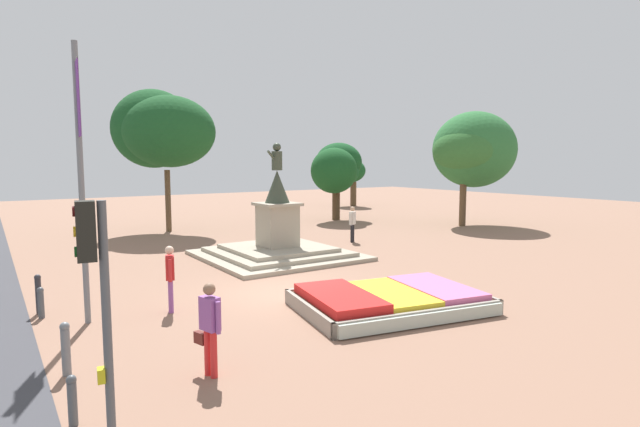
{
  "coord_description": "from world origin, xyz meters",
  "views": [
    {
      "loc": [
        -7.35,
        -12.79,
        3.96
      ],
      "look_at": [
        2.37,
        1.67,
        2.13
      ],
      "focal_mm": 28.0,
      "sensor_mm": 36.0,
      "label": 1
    }
  ],
  "objects_px": {
    "banner_pole": "(80,168)",
    "pedestrian_near_planter": "(170,274)",
    "statue_monument": "(278,240)",
    "pedestrian_crossing_plaza": "(352,221)",
    "kerb_bollard_mid_a": "(66,347)",
    "pedestrian_with_handbag": "(209,323)",
    "kerb_bollard_south": "(72,399)",
    "flower_planter": "(389,300)",
    "traffic_light_near_crossing": "(96,280)",
    "kerb_bollard_north": "(38,293)",
    "kerb_bollard_mid_b": "(41,302)"
  },
  "relations": [
    {
      "from": "statue_monument",
      "to": "kerb_bollard_south",
      "type": "bearing_deg",
      "value": -132.33
    },
    {
      "from": "statue_monument",
      "to": "kerb_bollard_north",
      "type": "distance_m",
      "value": 9.49
    },
    {
      "from": "pedestrian_near_planter",
      "to": "pedestrian_crossing_plaza",
      "type": "bearing_deg",
      "value": 30.28
    },
    {
      "from": "pedestrian_near_planter",
      "to": "kerb_bollard_north",
      "type": "distance_m",
      "value": 3.43
    },
    {
      "from": "statue_monument",
      "to": "pedestrian_crossing_plaza",
      "type": "bearing_deg",
      "value": 15.46
    },
    {
      "from": "flower_planter",
      "to": "kerb_bollard_north",
      "type": "distance_m",
      "value": 9.19
    },
    {
      "from": "banner_pole",
      "to": "pedestrian_with_handbag",
      "type": "xyz_separation_m",
      "value": [
        1.36,
        -4.58,
        -2.81
      ]
    },
    {
      "from": "traffic_light_near_crossing",
      "to": "banner_pole",
      "type": "relative_size",
      "value": 0.51
    },
    {
      "from": "pedestrian_crossing_plaza",
      "to": "kerb_bollard_north",
      "type": "distance_m",
      "value": 14.62
    },
    {
      "from": "kerb_bollard_mid_a",
      "to": "kerb_bollard_south",
      "type": "bearing_deg",
      "value": -94.66
    },
    {
      "from": "kerb_bollard_mid_a",
      "to": "statue_monument",
      "type": "bearing_deg",
      "value": 41.61
    },
    {
      "from": "banner_pole",
      "to": "kerb_bollard_mid_a",
      "type": "height_order",
      "value": "banner_pole"
    },
    {
      "from": "pedestrian_crossing_plaza",
      "to": "kerb_bollard_mid_b",
      "type": "height_order",
      "value": "pedestrian_crossing_plaza"
    },
    {
      "from": "banner_pole",
      "to": "kerb_bollard_south",
      "type": "relative_size",
      "value": 8.51
    },
    {
      "from": "pedestrian_crossing_plaza",
      "to": "statue_monument",
      "type": "bearing_deg",
      "value": -164.54
    },
    {
      "from": "kerb_bollard_mid_a",
      "to": "kerb_bollard_mid_b",
      "type": "bearing_deg",
      "value": 90.9
    },
    {
      "from": "statue_monument",
      "to": "traffic_light_near_crossing",
      "type": "height_order",
      "value": "statue_monument"
    },
    {
      "from": "statue_monument",
      "to": "pedestrian_crossing_plaza",
      "type": "xyz_separation_m",
      "value": [
        4.94,
        1.37,
        0.3
      ]
    },
    {
      "from": "banner_pole",
      "to": "kerb_bollard_mid_b",
      "type": "relative_size",
      "value": 8.42
    },
    {
      "from": "statue_monument",
      "to": "pedestrian_with_handbag",
      "type": "distance_m",
      "value": 11.47
    },
    {
      "from": "flower_planter",
      "to": "kerb_bollard_north",
      "type": "bearing_deg",
      "value": 148.45
    },
    {
      "from": "flower_planter",
      "to": "kerb_bollard_mid_b",
      "type": "distance_m",
      "value": 8.94
    },
    {
      "from": "traffic_light_near_crossing",
      "to": "pedestrian_with_handbag",
      "type": "relative_size",
      "value": 1.96
    },
    {
      "from": "kerb_bollard_mid_a",
      "to": "kerb_bollard_north",
      "type": "distance_m",
      "value": 4.58
    },
    {
      "from": "pedestrian_near_planter",
      "to": "kerb_bollard_mid_b",
      "type": "xyz_separation_m",
      "value": [
        -2.89,
        1.3,
        -0.6
      ]
    },
    {
      "from": "flower_planter",
      "to": "statue_monument",
      "type": "height_order",
      "value": "statue_monument"
    },
    {
      "from": "banner_pole",
      "to": "pedestrian_near_planter",
      "type": "distance_m",
      "value": 3.42
    },
    {
      "from": "pedestrian_crossing_plaza",
      "to": "kerb_bollard_south",
      "type": "xyz_separation_m",
      "value": [
        -13.94,
        -11.24,
        -0.6
      ]
    },
    {
      "from": "banner_pole",
      "to": "kerb_bollard_north",
      "type": "height_order",
      "value": "banner_pole"
    },
    {
      "from": "flower_planter",
      "to": "traffic_light_near_crossing",
      "type": "bearing_deg",
      "value": -160.62
    },
    {
      "from": "pedestrian_with_handbag",
      "to": "kerb_bollard_mid_a",
      "type": "bearing_deg",
      "value": 145.49
    },
    {
      "from": "statue_monument",
      "to": "kerb_bollard_mid_a",
      "type": "distance_m",
      "value": 11.81
    },
    {
      "from": "traffic_light_near_crossing",
      "to": "kerb_bollard_mid_a",
      "type": "relative_size",
      "value": 3.39
    },
    {
      "from": "statue_monument",
      "to": "pedestrian_crossing_plaza",
      "type": "distance_m",
      "value": 5.14
    },
    {
      "from": "kerb_bollard_south",
      "to": "pedestrian_near_planter",
      "type": "bearing_deg",
      "value": 58.33
    },
    {
      "from": "statue_monument",
      "to": "kerb_bollard_south",
      "type": "relative_size",
      "value": 7.38
    },
    {
      "from": "traffic_light_near_crossing",
      "to": "pedestrian_crossing_plaza",
      "type": "bearing_deg",
      "value": 41.57
    },
    {
      "from": "pedestrian_with_handbag",
      "to": "kerb_bollard_north",
      "type": "xyz_separation_m",
      "value": [
        -2.28,
        6.09,
        -0.45
      ]
    },
    {
      "from": "pedestrian_with_handbag",
      "to": "kerb_bollard_south",
      "type": "relative_size",
      "value": 2.22
    },
    {
      "from": "kerb_bollard_north",
      "to": "traffic_light_near_crossing",
      "type": "bearing_deg",
      "value": -88.67
    },
    {
      "from": "traffic_light_near_crossing",
      "to": "kerb_bollard_south",
      "type": "bearing_deg",
      "value": 106.52
    },
    {
      "from": "pedestrian_near_planter",
      "to": "kerb_bollard_mid_a",
      "type": "distance_m",
      "value": 4.02
    },
    {
      "from": "flower_planter",
      "to": "banner_pole",
      "type": "bearing_deg",
      "value": 154.49
    },
    {
      "from": "traffic_light_near_crossing",
      "to": "kerb_bollard_mid_b",
      "type": "height_order",
      "value": "traffic_light_near_crossing"
    },
    {
      "from": "kerb_bollard_mid_b",
      "to": "kerb_bollard_north",
      "type": "relative_size",
      "value": 0.77
    },
    {
      "from": "flower_planter",
      "to": "statue_monument",
      "type": "bearing_deg",
      "value": 82.35
    },
    {
      "from": "traffic_light_near_crossing",
      "to": "pedestrian_crossing_plaza",
      "type": "distance_m",
      "value": 18.33
    },
    {
      "from": "traffic_light_near_crossing",
      "to": "kerb_bollard_mid_b",
      "type": "distance_m",
      "value": 7.31
    },
    {
      "from": "pedestrian_with_handbag",
      "to": "pedestrian_near_planter",
      "type": "bearing_deg",
      "value": 81.83
    },
    {
      "from": "banner_pole",
      "to": "kerb_bollard_mid_a",
      "type": "relative_size",
      "value": 6.64
    }
  ]
}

